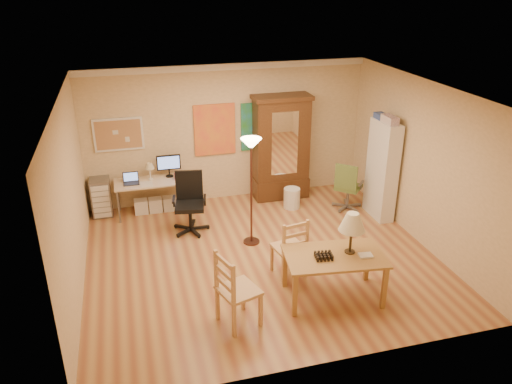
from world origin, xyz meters
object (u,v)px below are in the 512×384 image
object	(u,v)px
dining_table	(341,246)
computer_desk	(156,192)
office_chair_green	(347,197)
bookshelf	(382,170)
office_chair_black	(190,216)
armoire	(281,154)

from	to	relation	value
dining_table	computer_desk	bearing A→B (deg)	123.21
dining_table	computer_desk	distance (m)	4.13
office_chair_green	bookshelf	size ratio (longest dim) A/B	0.52
office_chair_green	bookshelf	bearing A→B (deg)	-41.62
office_chair_black	computer_desk	bearing A→B (deg)	119.06
office_chair_black	office_chair_green	distance (m)	3.06
computer_desk	bookshelf	distance (m)	4.25
computer_desk	office_chair_black	distance (m)	1.07
office_chair_black	office_chair_green	bearing A→B (deg)	1.72
computer_desk	dining_table	bearing A→B (deg)	-56.79
computer_desk	office_chair_green	bearing A→B (deg)	-13.23
dining_table	bookshelf	distance (m)	2.83
office_chair_black	bookshelf	distance (m)	3.58
dining_table	armoire	size ratio (longest dim) A/B	0.70
dining_table	office_chair_black	size ratio (longest dim) A/B	1.36
office_chair_green	dining_table	bearing A→B (deg)	-117.05
armoire	bookshelf	distance (m)	2.02
dining_table	office_chair_green	world-z (taller)	dining_table
computer_desk	office_chair_black	size ratio (longest dim) A/B	1.34
office_chair_green	armoire	xyz separation A→B (m)	(-1.07, 0.93, 0.65)
dining_table	office_chair_black	bearing A→B (deg)	124.67
office_chair_black	bookshelf	size ratio (longest dim) A/B	0.58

